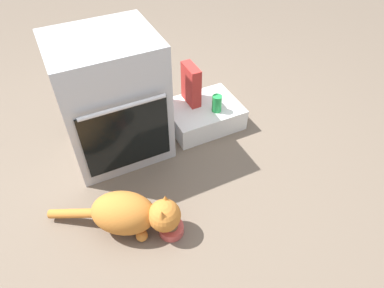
# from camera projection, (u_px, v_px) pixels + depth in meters

# --- Properties ---
(ground) EXTENTS (8.00, 8.00, 0.00)m
(ground) POSITION_uv_depth(u_px,v_px,m) (158.00, 184.00, 2.06)
(ground) COLOR #6B5B4C
(oven) EXTENTS (0.59, 0.55, 0.78)m
(oven) POSITION_uv_depth(u_px,v_px,m) (112.00, 99.00, 2.03)
(oven) COLOR #B7BABF
(oven) RESTS_ON ground
(pantry_cabinet) EXTENTS (0.50, 0.39, 0.16)m
(pantry_cabinet) POSITION_uv_depth(u_px,v_px,m) (203.00, 115.00, 2.42)
(pantry_cabinet) COLOR white
(pantry_cabinet) RESTS_ON ground
(food_bowl) EXTENTS (0.13, 0.13, 0.08)m
(food_bowl) POSITION_uv_depth(u_px,v_px,m) (171.00, 228.00, 1.81)
(food_bowl) COLOR #C64C47
(food_bowl) RESTS_ON ground
(cat) EXTENTS (0.64, 0.46, 0.25)m
(cat) POSITION_uv_depth(u_px,v_px,m) (132.00, 214.00, 1.76)
(cat) COLOR #C6752D
(cat) RESTS_ON ground
(cereal_box) EXTENTS (0.07, 0.18, 0.28)m
(cereal_box) POSITION_uv_depth(u_px,v_px,m) (191.00, 85.00, 2.31)
(cereal_box) COLOR #B72D28
(cereal_box) RESTS_ON pantry_cabinet
(soda_can) EXTENTS (0.07, 0.07, 0.12)m
(soda_can) POSITION_uv_depth(u_px,v_px,m) (217.00, 103.00, 2.29)
(soda_can) COLOR green
(soda_can) RESTS_ON pantry_cabinet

